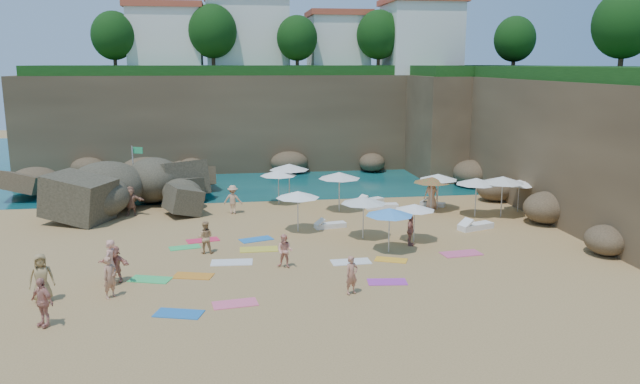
{
  "coord_description": "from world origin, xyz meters",
  "views": [
    {
      "loc": [
        -2.91,
        -30.38,
        9.0
      ],
      "look_at": [
        2.0,
        3.0,
        2.0
      ],
      "focal_mm": 35.0,
      "sensor_mm": 36.0,
      "label": 1
    }
  ],
  "objects": [
    {
      "name": "lounger_3",
      "position": [
        6.51,
        6.87,
        0.16
      ],
      "size": [
        2.02,
        0.75,
        0.31
      ],
      "primitive_type": "cube",
      "rotation": [
        0.0,
        0.0,
        -0.04
      ],
      "color": "white",
      "rests_on": "ground"
    },
    {
      "name": "towel_0",
      "position": [
        -4.91,
        -8.46,
        0.02
      ],
      "size": [
        1.92,
        1.33,
        0.03
      ],
      "primitive_type": "cube",
      "rotation": [
        0.0,
        0.0,
        -0.29
      ],
      "color": "#226CB7",
      "rests_on": "ground"
    },
    {
      "name": "towel_9",
      "position": [
        7.99,
        -2.96,
        0.02
      ],
      "size": [
        2.02,
        1.19,
        0.03
      ],
      "primitive_type": "cube",
      "rotation": [
        0.0,
        0.0,
        0.12
      ],
      "color": "#DD5585",
      "rests_on": "ground"
    },
    {
      "name": "person_lie_4",
      "position": [
        1.73,
        -7.42,
        0.18
      ],
      "size": [
        1.17,
        1.62,
        0.37
      ],
      "primitive_type": "imported",
      "rotation": [
        0.0,
        0.0,
        0.45
      ],
      "color": "#B37259",
      "rests_on": "ground"
    },
    {
      "name": "towel_8",
      "position": [
        -1.65,
        0.95,
        0.01
      ],
      "size": [
        1.85,
        1.34,
        0.03
      ],
      "primitive_type": "cube",
      "rotation": [
        0.0,
        0.0,
        0.33
      ],
      "color": "blue",
      "rests_on": "ground"
    },
    {
      "name": "parasol_5",
      "position": [
        0.68,
        2.24,
        2.06
      ],
      "size": [
        2.37,
        2.37,
        2.24
      ],
      "color": "silver",
      "rests_on": "ground"
    },
    {
      "name": "parasol_11",
      "position": [
        6.34,
        -0.58,
        1.82
      ],
      "size": [
        2.09,
        2.09,
        1.98
      ],
      "color": "silver",
      "rests_on": "ground"
    },
    {
      "name": "person_lie_5",
      "position": [
        -0.59,
        -3.8,
        0.29
      ],
      "size": [
        1.28,
        1.67,
        0.57
      ],
      "primitive_type": "imported",
      "rotation": [
        0.0,
        0.0,
        -0.41
      ],
      "color": "#EA9B85",
      "rests_on": "ground"
    },
    {
      "name": "lounger_5",
      "position": [
        10.43,
        1.27,
        0.16
      ],
      "size": [
        2.17,
        1.35,
        0.32
      ],
      "primitive_type": "cube",
      "rotation": [
        0.0,
        0.0,
        0.35
      ],
      "color": "white",
      "rests_on": "ground"
    },
    {
      "name": "person_stand_1",
      "position": [
        -4.17,
        -1.03,
        0.79
      ],
      "size": [
        0.83,
        0.68,
        1.59
      ],
      "primitive_type": "imported",
      "rotation": [
        0.0,
        0.0,
        3.03
      ],
      "color": "tan",
      "rests_on": "ground"
    },
    {
      "name": "parasol_3",
      "position": [
        9.87,
        6.09,
        2.09
      ],
      "size": [
        2.4,
        2.4,
        2.27
      ],
      "color": "silver",
      "rests_on": "ground"
    },
    {
      "name": "towel_4",
      "position": [
        -1.61,
        -0.84,
        0.02
      ],
      "size": [
        1.87,
        0.96,
        0.03
      ],
      "primitive_type": "cube",
      "rotation": [
        0.0,
        0.0,
        -0.02
      ],
      "color": "gold",
      "rests_on": "ground"
    },
    {
      "name": "person_lie_2",
      "position": [
        -10.14,
        -6.53,
        0.25
      ],
      "size": [
        1.5,
        2.09,
        0.51
      ],
      "primitive_type": "imported",
      "rotation": [
        0.0,
        0.0,
        0.34
      ],
      "color": "#9F814F",
      "rests_on": "ground"
    },
    {
      "name": "flag_pole",
      "position": [
        -9.03,
        11.12,
        2.38
      ],
      "size": [
        0.71,
        0.26,
        3.73
      ],
      "color": "silver",
      "rests_on": "ground"
    },
    {
      "name": "person_stand_5",
      "position": [
        -8.84,
        7.32,
        0.9
      ],
      "size": [
        1.67,
        0.52,
        1.79
      ],
      "primitive_type": "imported",
      "rotation": [
        0.0,
        0.0,
        -0.03
      ],
      "color": "#A56E52",
      "rests_on": "ground"
    },
    {
      "name": "clifftop_trees",
      "position": [
        4.78,
        19.52,
        11.26
      ],
      "size": [
        35.6,
        23.82,
        4.4
      ],
      "color": "#11380F",
      "rests_on": "ground"
    },
    {
      "name": "cliff_corner",
      "position": [
        17.0,
        20.0,
        4.0
      ],
      "size": [
        10.0,
        12.0,
        8.0
      ],
      "primitive_type": "cube",
      "color": "brown",
      "rests_on": "ground"
    },
    {
      "name": "lounger_1",
      "position": [
        1.51,
        10.07,
        0.12
      ],
      "size": [
        1.62,
        0.63,
        0.25
      ],
      "primitive_type": "cube",
      "rotation": [
        0.0,
        0.0,
        -0.07
      ],
      "color": "white",
      "rests_on": "ground"
    },
    {
      "name": "towel_7",
      "position": [
        -4.39,
        1.19,
        0.01
      ],
      "size": [
        1.79,
        1.19,
        0.03
      ],
      "primitive_type": "cube",
      "rotation": [
        0.0,
        0.0,
        0.24
      ],
      "color": "#ED294E",
      "rests_on": "ground"
    },
    {
      "name": "person_lie_3",
      "position": [
        -7.75,
        -4.59,
        0.2
      ],
      "size": [
        1.9,
        1.96,
        0.41
      ],
      "primitive_type": "imported",
      "rotation": [
        0.0,
        0.0,
        -0.4
      ],
      "color": "tan",
      "rests_on": "ground"
    },
    {
      "name": "towel_5",
      "position": [
        -2.94,
        -2.72,
        0.02
      ],
      "size": [
        1.95,
        1.07,
        0.03
      ],
      "primitive_type": "cube",
      "rotation": [
        0.0,
        0.0,
        -0.06
      ],
      "color": "white",
      "rests_on": "ground"
    },
    {
      "name": "parasol_10",
      "position": [
        4.61,
        -2.15,
        2.01
      ],
      "size": [
        2.31,
        2.31,
        2.19
      ],
      "color": "silver",
      "rests_on": "ground"
    },
    {
      "name": "rock_promontory",
      "position": [
        -11.0,
        16.0,
        0.0
      ],
      "size": [
        12.0,
        7.0,
        2.0
      ],
      "primitive_type": null,
      "color": "brown",
      "rests_on": "ground"
    },
    {
      "name": "towel_1",
      "position": [
        -2.86,
        -7.79,
        0.01
      ],
      "size": [
        1.79,
        1.07,
        0.03
      ],
      "primitive_type": "cube",
      "rotation": [
        0.0,
        0.0,
        0.14
      ],
      "color": "#F76084",
      "rests_on": "ground"
    },
    {
      "name": "towel_11",
      "position": [
        -5.24,
        0.03,
        0.01
      ],
      "size": [
        1.64,
        1.08,
        0.03
      ],
      "primitive_type": "cube",
      "rotation": [
        0.0,
        0.0,
        0.23
      ],
      "color": "#37C360",
      "rests_on": "ground"
    },
    {
      "name": "towel_13",
      "position": [
        2.49,
        -3.43,
        0.02
      ],
      "size": [
        1.84,
        0.97,
        0.03
      ],
      "primitive_type": "cube",
      "rotation": [
        0.0,
        0.0,
        0.03
      ],
      "color": "white",
      "rests_on": "ground"
    },
    {
      "name": "towel_3",
      "position": [
        -6.38,
        -4.54,
        0.02
      ],
      "size": [
        1.91,
        1.35,
        0.03
      ],
      "primitive_type": "cube",
      "rotation": [
        0.0,
        0.0,
        -0.31
      ],
      "color": "#38C562",
      "rests_on": "ground"
    },
    {
      "name": "towel_10",
      "position": [
        4.4,
        -3.4,
        0.01
      ],
      "size": [
        1.65,
        1.27,
        0.03
      ],
      "primitive_type": "cube",
      "rotation": [
        0.0,
        0.0,
        -0.41
      ],
      "color": "yellow",
      "rests_on": "ground"
    },
    {
      "name": "person_stand_0",
      "position": [
        -7.65,
        -6.41,
        0.83
      ],
      "size": [
        0.7,
        0.71,
        1.66
      ],
      "primitive_type": "imported",
      "rotation": [
        0.0,
        0.0,
        0.83
      ],
      "color": "tan",
      "rests_on": "ground"
    },
    {
      "name": "person_lie_1",
      "position": [
        -9.46,
        -8.91,
        0.21
      ],
      "size": [
        1.85,
        2.01,
        0.43
      ],
      "primitive_type": "imported",
      "rotation": [
        0.0,
        0.0,
        -0.62
      ],
      "color": "tan",
      "rests_on": "ground"
    },
    {
      "name": "parasol_9",
      "position": [
        3.89,
        0.4,
        2.05
      ],
      "size": [
        2.36,
        2.36,
        2.23
      ],
      "color": "silver",
      "rests_on": "ground"
    },
    {
      "name": "cliff_back",
      "position": [
        2.0,
        25.0,
        4.0
      ],
      "size": [
        44.0,
        8.0,
        8.0
      ],
      "primitive_type": "cube",
      "color": "brown",
      "rests_on": "ground"
    },
    {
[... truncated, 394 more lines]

